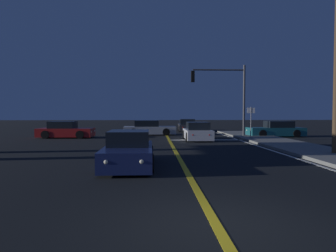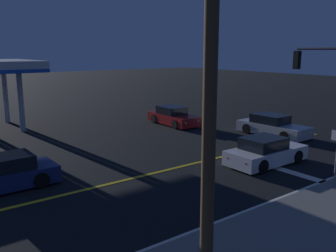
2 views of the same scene
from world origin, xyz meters
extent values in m
cube|color=gold|center=(0.00, 9.37, 0.01)|extent=(0.20, 31.86, 0.01)
cube|color=silver|center=(5.19, 9.37, 0.01)|extent=(0.16, 31.86, 0.01)
cube|color=silver|center=(2.72, 17.24, 0.01)|extent=(5.44, 0.50, 0.01)
cube|color=navy|center=(-2.08, 6.21, 0.44)|extent=(1.81, 4.37, 0.68)
cube|color=black|center=(-2.08, 6.47, 1.04)|extent=(1.54, 2.02, 0.60)
cylinder|color=black|center=(-1.28, 7.57, 0.32)|extent=(0.23, 0.64, 0.64)
cylinder|color=black|center=(-2.91, 7.55, 0.32)|extent=(0.23, 0.64, 0.64)
sphere|color=red|center=(-1.56, 8.34, 0.52)|extent=(0.14, 0.14, 0.14)
sphere|color=red|center=(-2.65, 8.33, 0.52)|extent=(0.14, 0.14, 0.14)
cube|color=silver|center=(2.10, 17.42, 0.44)|extent=(1.87, 4.24, 0.68)
cube|color=black|center=(2.10, 17.16, 1.04)|extent=(1.59, 1.96, 0.60)
cylinder|color=black|center=(1.27, 18.73, 0.32)|extent=(0.23, 0.64, 0.64)
cylinder|color=black|center=(2.97, 18.71, 0.32)|extent=(0.23, 0.64, 0.64)
cylinder|color=black|center=(1.24, 16.12, 0.32)|extent=(0.23, 0.64, 0.64)
cylinder|color=black|center=(2.93, 16.10, 0.32)|extent=(0.23, 0.64, 0.64)
sphere|color=#FFF4CC|center=(1.57, 19.47, 0.52)|extent=(0.18, 0.18, 0.18)
sphere|color=#FFF4CC|center=(2.69, 19.46, 0.52)|extent=(0.18, 0.18, 0.18)
sphere|color=red|center=(1.51, 15.36, 0.52)|extent=(0.14, 0.14, 0.14)
sphere|color=red|center=(2.64, 15.35, 0.52)|extent=(0.14, 0.14, 0.14)
cube|color=#B2B5BA|center=(-1.52, 22.72, 0.44)|extent=(4.72, 1.97, 0.68)
cube|color=black|center=(-1.80, 22.71, 1.04)|extent=(2.19, 1.65, 0.60)
cylinder|color=black|center=(-0.09, 23.62, 0.32)|extent=(0.65, 0.24, 0.64)
cylinder|color=black|center=(-0.05, 21.89, 0.32)|extent=(0.65, 0.24, 0.64)
cylinder|color=black|center=(-2.99, 23.55, 0.32)|extent=(0.65, 0.24, 0.64)
cylinder|color=black|center=(-2.94, 21.82, 0.32)|extent=(0.65, 0.24, 0.64)
sphere|color=#FFF4CC|center=(0.74, 23.35, 0.52)|extent=(0.18, 0.18, 0.18)
sphere|color=#FFF4CC|center=(0.77, 22.20, 0.52)|extent=(0.18, 0.18, 0.18)
sphere|color=red|center=(-3.82, 23.24, 0.52)|extent=(0.14, 0.14, 0.14)
sphere|color=red|center=(-3.79, 22.09, 0.52)|extent=(0.14, 0.14, 0.14)
cube|color=maroon|center=(-8.23, 19.75, 0.44)|extent=(4.38, 1.94, 0.68)
cube|color=black|center=(-8.49, 19.76, 1.04)|extent=(2.04, 1.62, 0.60)
cylinder|color=black|center=(-6.87, 20.57, 0.32)|extent=(0.65, 0.24, 0.64)
cylinder|color=black|center=(-6.91, 18.87, 0.32)|extent=(0.65, 0.24, 0.64)
cylinder|color=black|center=(-9.55, 20.64, 0.32)|extent=(0.65, 0.24, 0.64)
cylinder|color=black|center=(-9.60, 18.94, 0.32)|extent=(0.65, 0.24, 0.64)
sphere|color=#FFF4CC|center=(-6.11, 20.26, 0.52)|extent=(0.18, 0.18, 0.18)
sphere|color=#FFF4CC|center=(-6.14, 19.13, 0.52)|extent=(0.18, 0.18, 0.18)
sphere|color=red|center=(-10.34, 20.38, 0.52)|extent=(0.14, 0.14, 0.14)
sphere|color=red|center=(-10.37, 19.25, 0.52)|extent=(0.14, 0.14, 0.14)
cube|color=black|center=(2.02, 19.54, 4.96)|extent=(0.28, 0.28, 0.90)
sphere|color=red|center=(2.02, 19.54, 5.23)|extent=(0.22, 0.22, 0.22)
sphere|color=#4C2D05|center=(2.02, 19.54, 4.96)|extent=(0.22, 0.22, 0.22)
sphere|color=#0A3814|center=(2.02, 19.54, 4.69)|extent=(0.22, 0.22, 0.22)
cylinder|color=#4C3823|center=(7.34, 8.55, 5.24)|extent=(0.31, 0.31, 10.47)
cylinder|color=slate|center=(5.94, 16.74, 1.22)|extent=(0.06, 0.06, 2.44)
cylinder|color=silver|center=(-16.67, 10.10, 2.13)|extent=(0.36, 0.36, 4.26)
cylinder|color=silver|center=(-12.63, 10.10, 2.13)|extent=(0.36, 0.36, 4.26)
camera|label=1|loc=(-1.11, -5.38, 2.03)|focal=32.91mm
camera|label=2|loc=(12.98, 3.18, 5.44)|focal=39.34mm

